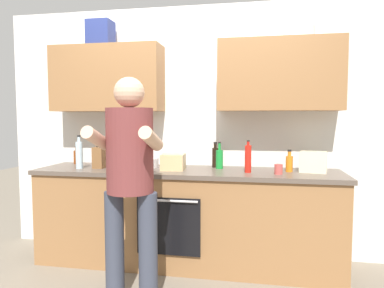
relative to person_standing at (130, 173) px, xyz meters
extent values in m
plane|color=#756B5B|center=(0.26, 0.79, -0.99)|extent=(12.00, 12.00, 0.00)
cube|color=silver|center=(0.26, 1.15, 0.26)|extent=(4.00, 0.06, 2.50)
cube|color=olive|center=(-0.59, 0.96, 0.79)|extent=(1.12, 0.32, 0.65)
cube|color=olive|center=(1.10, 0.96, 0.79)|extent=(1.12, 0.32, 0.65)
cylinder|color=silver|center=(1.26, 0.96, 1.16)|extent=(0.28, 0.28, 0.10)
cube|color=navy|center=(-0.65, 0.96, 1.24)|extent=(0.24, 0.20, 0.25)
cube|color=olive|center=(0.26, 0.79, -0.56)|extent=(2.80, 0.60, 0.86)
cube|color=brown|center=(0.26, 0.79, -0.11)|extent=(2.84, 0.64, 0.04)
cube|color=black|center=(0.16, 0.48, -0.54)|extent=(0.56, 0.02, 0.50)
cylinder|color=silver|center=(0.16, 0.46, -0.31)|extent=(0.52, 0.02, 0.02)
cylinder|color=#383D4C|center=(-0.13, 0.00, -0.57)|extent=(0.14, 0.14, 0.84)
cylinder|color=#383D4C|center=(0.13, 0.00, -0.57)|extent=(0.14, 0.14, 0.84)
cylinder|color=brown|center=(0.00, 0.00, 0.16)|extent=(0.34, 0.34, 0.61)
sphere|color=#D8AD8C|center=(0.00, 0.00, 0.58)|extent=(0.22, 0.22, 0.22)
cylinder|color=#D8AD8C|center=(-0.20, -0.12, 0.25)|extent=(0.09, 0.31, 0.19)
cylinder|color=#D8AD8C|center=(0.20, -0.12, 0.25)|extent=(0.09, 0.31, 0.19)
cylinder|color=brown|center=(-0.97, 0.99, -0.02)|extent=(0.05, 0.05, 0.14)
cylinder|color=brown|center=(-0.97, 0.99, 0.07)|extent=(0.02, 0.02, 0.04)
cylinder|color=black|center=(-0.97, 0.99, 0.10)|extent=(0.02, 0.02, 0.01)
cylinder|color=silver|center=(-0.76, 0.68, 0.04)|extent=(0.07, 0.07, 0.26)
cylinder|color=silver|center=(-0.76, 0.68, 0.19)|extent=(0.03, 0.03, 0.05)
cylinder|color=black|center=(-0.76, 0.68, 0.22)|extent=(0.03, 0.03, 0.01)
cylinder|color=#198C33|center=(0.55, 0.92, 0.00)|extent=(0.07, 0.07, 0.18)
cylinder|color=#198C33|center=(0.55, 0.92, 0.12)|extent=(0.02, 0.02, 0.07)
cylinder|color=black|center=(0.55, 0.92, 0.16)|extent=(0.03, 0.03, 0.01)
cylinder|color=red|center=(0.83, 0.73, 0.03)|extent=(0.06, 0.06, 0.24)
cylinder|color=red|center=(0.83, 0.73, 0.17)|extent=(0.02, 0.02, 0.03)
cylinder|color=black|center=(0.83, 0.73, 0.19)|extent=(0.03, 0.03, 0.01)
cylinder|color=black|center=(0.50, 1.01, 0.01)|extent=(0.06, 0.06, 0.19)
cylinder|color=black|center=(0.50, 1.01, 0.12)|extent=(0.03, 0.03, 0.04)
cylinder|color=black|center=(0.50, 1.01, 0.15)|extent=(0.03, 0.03, 0.01)
cylinder|color=#471419|center=(-0.39, 0.78, 0.05)|extent=(0.06, 0.06, 0.28)
cylinder|color=#471419|center=(-0.39, 0.78, 0.22)|extent=(0.03, 0.03, 0.06)
cylinder|color=black|center=(-0.39, 0.78, 0.26)|extent=(0.03, 0.03, 0.01)
cylinder|color=orange|center=(1.19, 0.84, -0.02)|extent=(0.06, 0.06, 0.14)
cylinder|color=orange|center=(1.19, 0.84, 0.07)|extent=(0.03, 0.03, 0.04)
cylinder|color=black|center=(1.19, 0.84, 0.10)|extent=(0.03, 0.03, 0.02)
cylinder|color=olive|center=(-0.27, 0.62, 0.04)|extent=(0.06, 0.06, 0.26)
cylinder|color=olive|center=(-0.27, 0.62, 0.21)|extent=(0.03, 0.03, 0.07)
cylinder|color=black|center=(-0.27, 0.62, 0.25)|extent=(0.03, 0.03, 0.01)
cylinder|color=#BF4C47|center=(1.09, 0.69, -0.05)|extent=(0.07, 0.07, 0.09)
cylinder|color=silver|center=(-0.19, 0.89, -0.04)|extent=(0.29, 0.29, 0.09)
cube|color=brown|center=(-0.59, 0.76, 0.01)|extent=(0.10, 0.14, 0.20)
cylinder|color=black|center=(-0.60, 0.74, 0.14)|extent=(0.02, 0.02, 0.06)
cylinder|color=black|center=(-0.57, 0.78, 0.14)|extent=(0.02, 0.02, 0.06)
cube|color=tan|center=(0.14, 0.76, -0.01)|extent=(0.22, 0.21, 0.15)
cube|color=beige|center=(1.40, 0.86, 0.00)|extent=(0.26, 0.22, 0.18)
camera|label=1|loc=(0.90, -2.41, 0.40)|focal=32.97mm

